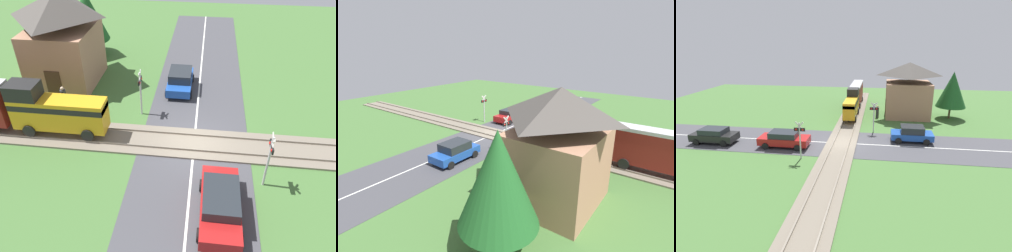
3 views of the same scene
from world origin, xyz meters
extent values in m
plane|color=#426B33|center=(0.00, 0.00, 0.00)|extent=(60.00, 60.00, 0.00)
cube|color=#424247|center=(0.00, 0.00, 0.01)|extent=(48.00, 6.40, 0.02)
cube|color=silver|center=(0.00, 0.00, 0.02)|extent=(48.00, 0.12, 0.00)
cube|color=#756B5B|center=(0.00, 0.00, 0.06)|extent=(2.80, 48.00, 0.12)
cube|color=slate|center=(-0.72, 0.00, 0.18)|extent=(0.10, 48.00, 0.12)
cube|color=slate|center=(0.72, 0.00, 0.18)|extent=(0.10, 48.00, 0.12)
cube|color=gold|center=(0.00, 7.99, 1.57)|extent=(1.35, 5.60, 1.90)
cube|color=black|center=(0.00, 7.99, 2.09)|extent=(1.37, 5.60, 0.36)
cube|color=black|center=(0.00, 9.89, 2.97)|extent=(1.35, 1.79, 0.90)
cylinder|color=black|center=(-0.72, 6.20, 0.62)|extent=(0.14, 0.76, 0.76)
cylinder|color=black|center=(0.72, 6.20, 0.62)|extent=(0.14, 0.76, 0.76)
cylinder|color=black|center=(-0.72, 9.78, 0.62)|extent=(0.14, 0.76, 0.76)
cylinder|color=black|center=(0.72, 9.78, 0.62)|extent=(0.14, 0.76, 0.76)
cube|color=maroon|center=(0.00, 14.80, 1.82)|extent=(1.35, 7.23, 2.40)
cube|color=#BCBCC1|center=(0.00, 14.80, 3.14)|extent=(1.41, 7.23, 0.24)
cylinder|color=black|center=(-0.72, 12.49, 0.62)|extent=(0.14, 0.76, 0.76)
cylinder|color=black|center=(0.72, 12.49, 0.62)|extent=(0.14, 0.76, 0.76)
cylinder|color=black|center=(-0.72, 17.12, 0.62)|extent=(0.14, 0.76, 0.76)
cylinder|color=black|center=(0.72, 17.12, 0.62)|extent=(0.14, 0.76, 0.76)
cube|color=#A81919|center=(-5.02, -1.44, 0.62)|extent=(4.48, 1.77, 0.64)
cube|color=#23282D|center=(-5.02, -1.44, 1.19)|extent=(2.47, 1.63, 0.50)
cylinder|color=black|center=(-3.56, -0.55, 0.30)|extent=(0.60, 0.18, 0.60)
cylinder|color=black|center=(-3.56, -2.33, 0.30)|extent=(0.60, 0.18, 0.60)
cylinder|color=black|center=(-6.47, -0.55, 0.30)|extent=(0.60, 0.18, 0.60)
cylinder|color=black|center=(-6.47, -2.33, 0.30)|extent=(0.60, 0.18, 0.60)
cube|color=#1E4CA8|center=(6.50, 1.44, 0.59)|extent=(3.89, 1.74, 0.58)
cube|color=#23282D|center=(6.50, 1.44, 1.20)|extent=(2.14, 1.60, 0.63)
cylinder|color=black|center=(5.24, 0.57, 0.30)|extent=(0.60, 0.18, 0.60)
cylinder|color=black|center=(5.24, 2.31, 0.30)|extent=(0.60, 0.18, 0.60)
cylinder|color=black|center=(7.77, 0.57, 0.30)|extent=(0.60, 0.18, 0.60)
cylinder|color=black|center=(7.77, 2.31, 0.30)|extent=(0.60, 0.18, 0.60)
cube|color=black|center=(-11.83, -1.44, 0.62)|extent=(4.14, 1.74, 0.65)
cube|color=#23282D|center=(-11.83, -1.44, 1.19)|extent=(2.28, 1.60, 0.48)
cylinder|color=black|center=(-10.48, -0.57, 0.30)|extent=(0.60, 0.18, 0.60)
cylinder|color=black|center=(-10.48, -2.31, 0.30)|extent=(0.60, 0.18, 0.60)
cylinder|color=black|center=(-13.17, -0.57, 0.30)|extent=(0.60, 0.18, 0.60)
cylinder|color=black|center=(-13.17, -2.31, 0.30)|extent=(0.60, 0.18, 0.60)
cylinder|color=#B7B7B7|center=(-2.82, -3.68, 1.53)|extent=(0.12, 0.12, 3.06)
cube|color=black|center=(-2.82, -3.68, 2.51)|extent=(0.90, 0.08, 0.28)
sphere|color=red|center=(-3.09, -3.68, 2.51)|extent=(0.18, 0.18, 0.18)
sphere|color=red|center=(-2.55, -3.68, 2.51)|extent=(0.18, 0.18, 0.18)
cube|color=silver|center=(-2.82, -3.68, 2.81)|extent=(0.72, 0.04, 0.72)
cube|color=silver|center=(-2.82, -3.68, 2.81)|extent=(0.72, 0.04, 0.72)
cylinder|color=#B7B7B7|center=(2.82, 3.68, 1.53)|extent=(0.12, 0.12, 3.06)
cube|color=black|center=(2.82, 3.68, 2.51)|extent=(0.90, 0.08, 0.28)
sphere|color=red|center=(3.09, 3.68, 2.51)|extent=(0.18, 0.18, 0.18)
sphere|color=red|center=(2.55, 3.68, 2.51)|extent=(0.18, 0.18, 0.18)
cube|color=silver|center=(2.82, 3.68, 2.81)|extent=(0.72, 0.04, 0.72)
cube|color=silver|center=(2.82, 3.68, 2.81)|extent=(0.72, 0.04, 0.72)
cube|color=#AD7A5B|center=(6.77, 10.17, 2.14)|extent=(5.25, 4.59, 4.29)
pyramid|color=#47423D|center=(6.77, 10.17, 5.87)|extent=(5.67, 4.95, 1.58)
cube|color=#472D1E|center=(4.12, 10.17, 1.05)|extent=(0.06, 1.10, 2.10)
cylinder|color=#333338|center=(3.14, 9.14, 0.64)|extent=(0.37, 0.37, 1.28)
sphere|color=beige|center=(3.14, 9.14, 1.39)|extent=(0.23, 0.23, 0.23)
cylinder|color=brown|center=(11.89, 9.97, 0.73)|extent=(0.24, 0.24, 1.46)
cone|color=#1E5623|center=(11.89, 9.97, 3.57)|extent=(3.51, 3.51, 4.21)
camera|label=1|loc=(-15.12, -0.31, 12.27)|focal=35.00mm
camera|label=2|loc=(19.29, 15.86, 8.80)|focal=28.00mm
camera|label=3|loc=(3.32, -22.51, 9.27)|focal=28.00mm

